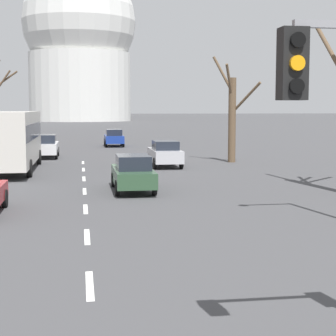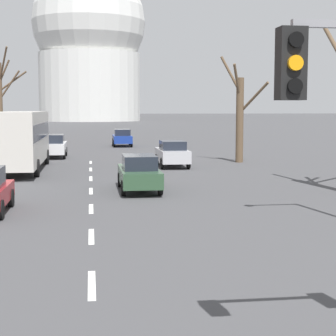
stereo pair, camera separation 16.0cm
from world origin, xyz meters
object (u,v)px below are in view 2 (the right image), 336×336
Objects in this scene: sedan_far_left at (122,138)px; sedan_far_right at (54,146)px; city_bus at (20,136)px; sedan_mid_centre at (172,153)px; sedan_near_right at (139,173)px.

sedan_far_left is 13.31m from sedan_far_right.
sedan_far_right reaches higher than sedan_far_left.
city_bus is (-7.14, -20.78, 1.20)m from sedan_far_left.
sedan_far_right is 0.42× the size of city_bus.
sedan_far_left is at bearing 95.93° from sedan_mid_centre.
sedan_far_right is at bearing 135.38° from sedan_mid_centre.
sedan_far_left is 0.92× the size of sedan_far_right.
sedan_mid_centre is at bearing 73.67° from sedan_near_right.
sedan_near_right is 1.06× the size of sedan_mid_centre.
city_bus reaches higher than sedan_mid_centre.
sedan_mid_centre is (2.98, 10.17, 0.03)m from sedan_near_right.
sedan_far_right reaches higher than sedan_near_right.
sedan_mid_centre is at bearing -44.62° from sedan_far_right.
sedan_near_right is 0.42× the size of city_bus.
sedan_mid_centre is at bearing -84.07° from sedan_far_left.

